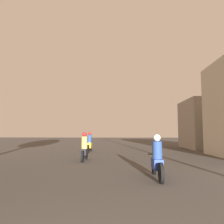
{
  "coord_description": "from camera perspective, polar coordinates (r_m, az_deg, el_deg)",
  "views": [
    {
      "loc": [
        0.33,
        -0.76,
        1.56
      ],
      "look_at": [
        -0.38,
        17.23,
        3.21
      ],
      "focal_mm": 35.0,
      "sensor_mm": 36.0,
      "label": 1
    }
  ],
  "objects": [
    {
      "name": "motorcycle_blue",
      "position": [
        7.69,
        11.7,
        -12.32
      ],
      "size": [
        0.6,
        2.08,
        1.48
      ],
      "rotation": [
        0.0,
        0.0,
        0.01
      ],
      "color": "black",
      "rests_on": "ground_plane"
    },
    {
      "name": "motorcycle_black",
      "position": [
        12.17,
        -7.2,
        -9.62
      ],
      "size": [
        0.6,
        1.87,
        1.55
      ],
      "rotation": [
        0.0,
        0.0,
        0.12
      ],
      "color": "black",
      "rests_on": "ground_plane"
    },
    {
      "name": "building_right_far",
      "position": [
        22.71,
        24.11,
        -2.93
      ],
      "size": [
        4.57,
        5.29,
        4.58
      ],
      "color": "gray",
      "rests_on": "ground_plane"
    },
    {
      "name": "motorcycle_yellow",
      "position": [
        17.45,
        -5.88,
        -8.27
      ],
      "size": [
        0.6,
        1.97,
        1.56
      ],
      "rotation": [
        0.0,
        0.0,
        -0.17
      ],
      "color": "black",
      "rests_on": "ground_plane"
    }
  ]
}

